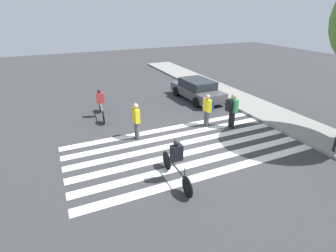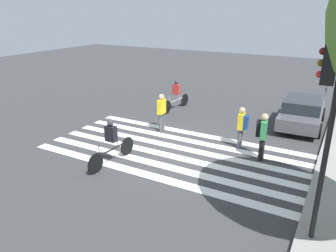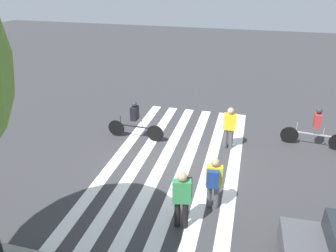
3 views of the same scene
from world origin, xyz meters
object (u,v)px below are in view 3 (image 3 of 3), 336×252
at_px(pedestrian_adult_blue_shirt, 182,195).
at_px(cyclist_mid_street, 135,119).
at_px(pedestrian_adult_yellow_jacket, 214,180).
at_px(cyclist_near_curb, 316,127).
at_px(pedestrian_adult_tall_backpack, 229,126).

height_order(pedestrian_adult_blue_shirt, cyclist_mid_street, pedestrian_adult_blue_shirt).
distance_m(pedestrian_adult_yellow_jacket, pedestrian_adult_blue_shirt, 1.18).
xyz_separation_m(pedestrian_adult_yellow_jacket, cyclist_near_curb, (-3.35, -4.69, -0.11)).
relative_size(pedestrian_adult_tall_backpack, cyclist_near_curb, 0.69).
distance_m(pedestrian_adult_tall_backpack, pedestrian_adult_blue_shirt, 4.75).
bearing_deg(pedestrian_adult_tall_backpack, cyclist_mid_street, 0.35).
bearing_deg(cyclist_near_curb, pedestrian_adult_blue_shirt, 59.55).
xyz_separation_m(pedestrian_adult_blue_shirt, cyclist_near_curb, (-4.05, -5.65, -0.17)).
bearing_deg(pedestrian_adult_yellow_jacket, pedestrian_adult_blue_shirt, -131.32).
bearing_deg(cyclist_near_curb, pedestrian_adult_tall_backpack, 21.87).
bearing_deg(pedestrian_adult_blue_shirt, pedestrian_adult_tall_backpack, -112.60).
height_order(pedestrian_adult_tall_backpack, pedestrian_adult_yellow_jacket, pedestrian_adult_tall_backpack).
bearing_deg(cyclist_mid_street, pedestrian_adult_tall_backpack, -175.56).
xyz_separation_m(cyclist_mid_street, cyclist_near_curb, (-7.00, -1.13, -0.00)).
relative_size(pedestrian_adult_tall_backpack, pedestrian_adult_yellow_jacket, 1.02).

